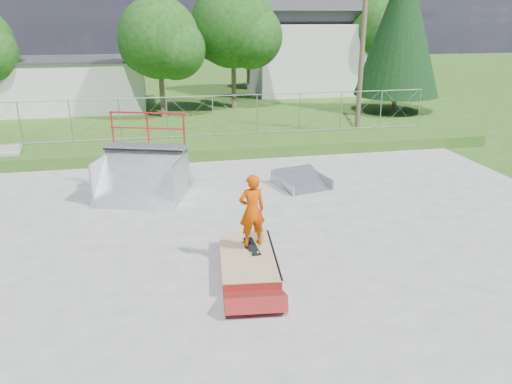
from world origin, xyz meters
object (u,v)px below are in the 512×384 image
quarter_pipe (139,160)px  skater (252,213)px  flat_bank_ramp (302,181)px  grind_box (248,262)px

quarter_pipe → skater: (2.62, -5.02, -0.02)m
quarter_pipe → flat_bank_ramp: 5.52m
grind_box → quarter_pipe: 5.96m
quarter_pipe → flat_bank_ramp: size_ratio=1.56×
skater → flat_bank_ramp: bearing=-125.7°
quarter_pipe → grind_box: bearing=-47.0°
flat_bank_ramp → skater: 5.94m
quarter_pipe → skater: size_ratio=1.53×
grind_box → skater: 1.15m
quarter_pipe → flat_bank_ramp: quarter_pipe is taller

